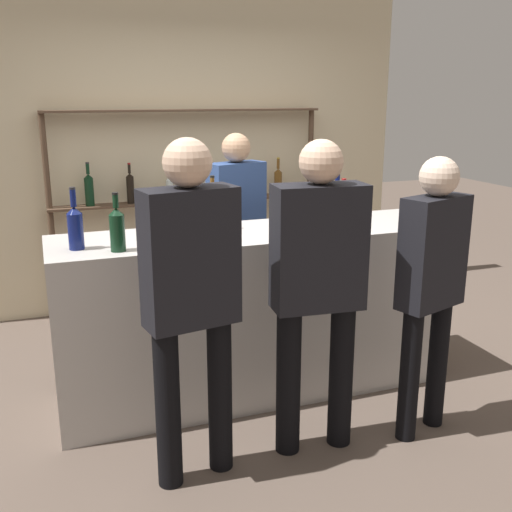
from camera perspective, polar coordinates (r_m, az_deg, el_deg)
The scene contains 15 objects.
ground_plane at distance 4.11m, azimuth 0.00°, elevation -12.38°, with size 16.00×16.00×0.00m, color brown.
bar_counter at distance 3.89m, azimuth 0.00°, elevation -5.35°, with size 2.52×0.67×1.08m, color #B7B2AD.
back_wall at distance 5.52m, azimuth -6.97°, elevation 9.89°, with size 4.12×0.12×2.80m, color beige.
back_shelf at distance 5.37m, azimuth -6.53°, elevation 7.47°, with size 2.42×0.18×1.77m.
counter_bottle_0 at distance 3.32m, azimuth -13.09°, elevation 2.59°, with size 0.08×0.08×0.32m.
counter_bottle_1 at distance 3.75m, azimuth -4.14°, elevation 4.42°, with size 0.07×0.07×0.34m.
counter_bottle_2 at distance 3.42m, azimuth -16.83°, elevation 2.73°, with size 0.08×0.08×0.34m.
counter_bottle_3 at distance 4.09m, azimuth 7.69°, elevation 5.21°, with size 0.09×0.09×0.34m.
counter_bottle_4 at distance 3.84m, azimuth 8.28°, elevation 4.48°, with size 0.08×0.08×0.32m.
wine_glass at distance 3.65m, azimuth 3.57°, elevation 3.94°, with size 0.08×0.08×0.16m.
ice_bucket at distance 3.96m, azimuth 5.92°, elevation 4.54°, with size 0.24×0.24×0.20m.
customer_center at distance 3.11m, azimuth 5.91°, elevation -2.01°, with size 0.49×0.25×1.69m.
customer_right at distance 3.40m, azimuth 16.35°, elevation -1.86°, with size 0.43×0.29×1.59m.
server_behind_counter at distance 4.53m, azimuth -1.85°, elevation 3.16°, with size 0.46×0.30×1.63m.
customer_left at distance 2.86m, azimuth -6.20°, elevation -3.07°, with size 0.47×0.27×1.72m.
Camera 1 is at (-1.24, -3.42, 1.91)m, focal length 42.00 mm.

